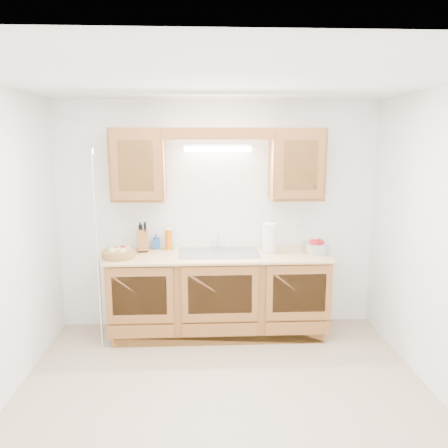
{
  "coord_description": "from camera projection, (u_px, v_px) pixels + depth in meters",
  "views": [
    {
      "loc": [
        -0.16,
        -3.26,
        2.08
      ],
      "look_at": [
        0.04,
        0.85,
        1.28
      ],
      "focal_mm": 35.0,
      "sensor_mm": 36.0,
      "label": 1
    }
  ],
  "objects": [
    {
      "name": "upper_cabinet_left",
      "position": [
        138.0,
        165.0,
        4.52
      ],
      "size": [
        0.55,
        0.33,
        0.75
      ],
      "primitive_type": "cube",
      "color": "#93582B",
      "rests_on": "room"
    },
    {
      "name": "valance",
      "position": [
        219.0,
        134.0,
        4.36
      ],
      "size": [
        2.2,
        0.05,
        0.12
      ],
      "primitive_type": "cube",
      "color": "#93582B",
      "rests_on": "room"
    },
    {
      "name": "paper_towel",
      "position": [
        269.0,
        238.0,
        4.64
      ],
      "size": [
        0.18,
        0.18,
        0.37
      ],
      "rotation": [
        0.0,
        0.0,
        -0.3
      ],
      "color": "silver",
      "rests_on": "countertop"
    },
    {
      "name": "fluorescent_fixture",
      "position": [
        218.0,
        148.0,
        4.61
      ],
      "size": [
        0.76,
        0.08,
        0.08
      ],
      "color": "white",
      "rests_on": "room"
    },
    {
      "name": "orange_canister",
      "position": [
        169.0,
        239.0,
        4.76
      ],
      "size": [
        0.1,
        0.1,
        0.23
      ],
      "rotation": [
        0.0,
        0.0,
        -0.32
      ],
      "color": "orange",
      "rests_on": "countertop"
    },
    {
      "name": "base_cabinets",
      "position": [
        219.0,
        295.0,
        4.69
      ],
      "size": [
        2.2,
        0.6,
        0.86
      ],
      "primitive_type": "cube",
      "color": "#93582B",
      "rests_on": "ground"
    },
    {
      "name": "sponge",
      "position": [
        169.0,
        248.0,
        4.8
      ],
      "size": [
        0.11,
        0.08,
        0.02
      ],
      "rotation": [
        0.0,
        0.0,
        0.12
      ],
      "color": "#CC333F",
      "rests_on": "countertop"
    },
    {
      "name": "soap_bottle",
      "position": [
        156.0,
        241.0,
        4.79
      ],
      "size": [
        0.08,
        0.08,
        0.17
      ],
      "primitive_type": "imported",
      "rotation": [
        0.0,
        0.0,
        -0.04
      ],
      "color": "#2355B2",
      "rests_on": "countertop"
    },
    {
      "name": "sink",
      "position": [
        219.0,
        260.0,
        4.63
      ],
      "size": [
        0.84,
        0.46,
        0.36
      ],
      "color": "#9E9EA3",
      "rests_on": "countertop"
    },
    {
      "name": "outlet_plate",
      "position": [
        302.0,
        224.0,
        4.89
      ],
      "size": [
        0.08,
        0.01,
        0.12
      ],
      "primitive_type": "cube",
      "color": "white",
      "rests_on": "room"
    },
    {
      "name": "upper_cabinet_right",
      "position": [
        297.0,
        164.0,
        4.6
      ],
      "size": [
        0.55,
        0.33,
        0.75
      ],
      "primitive_type": "cube",
      "color": "#93582B",
      "rests_on": "room"
    },
    {
      "name": "room",
      "position": [
        224.0,
        249.0,
        3.36
      ],
      "size": [
        3.52,
        3.5,
        2.5
      ],
      "color": "#C1AB8B",
      "rests_on": "ground"
    },
    {
      "name": "apple_bowl",
      "position": [
        316.0,
        247.0,
        4.63
      ],
      "size": [
        0.38,
        0.38,
        0.15
      ],
      "rotation": [
        0.0,
        0.0,
        -0.4
      ],
      "color": "silver",
      "rests_on": "countertop"
    },
    {
      "name": "wire_shelf_pole",
      "position": [
        97.0,
        252.0,
        4.27
      ],
      "size": [
        0.03,
        0.03,
        2.0
      ],
      "primitive_type": "cylinder",
      "color": "silver",
      "rests_on": "ground"
    },
    {
      "name": "fruit_basket",
      "position": [
        119.0,
        253.0,
        4.46
      ],
      "size": [
        0.44,
        0.44,
        0.1
      ],
      "rotation": [
        0.0,
        0.0,
        -0.39
      ],
      "color": "#A17B41",
      "rests_on": "countertop"
    },
    {
      "name": "knife_block",
      "position": [
        143.0,
        240.0,
        4.69
      ],
      "size": [
        0.15,
        0.2,
        0.33
      ],
      "rotation": [
        0.0,
        0.0,
        0.2
      ],
      "color": "#93582B",
      "rests_on": "countertop"
    },
    {
      "name": "countertop",
      "position": [
        219.0,
        256.0,
        4.6
      ],
      "size": [
        2.3,
        0.63,
        0.04
      ],
      "primitive_type": "cube",
      "color": "tan",
      "rests_on": "base_cabinets"
    }
  ]
}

